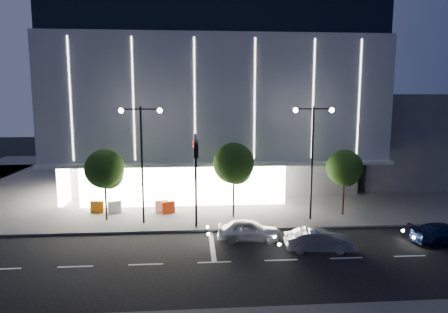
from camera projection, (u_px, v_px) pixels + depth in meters
ground at (181, 254)px, 24.84m from camera, size 160.00×160.00×0.00m
sidewalk_museum at (228, 177)px, 48.89m from camera, size 70.00×40.00×0.15m
museum at (211, 101)px, 45.75m from camera, size 30.00×25.80×18.00m
annex_building at (395, 136)px, 49.81m from camera, size 16.00×20.00×10.00m
traffic_mast at (196, 165)px, 27.49m from camera, size 0.33×5.89×7.07m
street_lamp_west at (142, 148)px, 29.67m from camera, size 3.16×0.36×9.00m
street_lamp_east at (313, 146)px, 30.68m from camera, size 3.16×0.36×9.00m
tree_left at (105, 171)px, 30.72m from camera, size 3.02×3.02×5.72m
tree_mid at (234, 166)px, 31.45m from camera, size 3.25×3.25×6.15m
tree_right at (345, 170)px, 32.21m from camera, size 2.91×2.91×5.51m
car_lead at (249, 230)px, 27.03m from camera, size 4.45×2.25×1.45m
car_second at (318, 240)px, 25.19m from camera, size 4.33×1.84×1.39m
car_third at (445, 234)px, 26.49m from camera, size 4.71×2.22×1.33m
barrier_a at (97, 207)px, 33.14m from camera, size 1.12×0.34×1.00m
barrier_b at (115, 207)px, 33.08m from camera, size 1.11×0.64×1.00m
barrier_c at (168, 207)px, 32.97m from camera, size 1.11×0.68×1.00m
barrier_d at (161, 206)px, 33.39m from camera, size 1.11×0.67×1.00m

